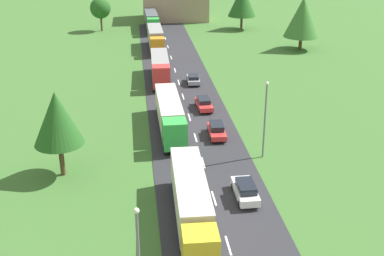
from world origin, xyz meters
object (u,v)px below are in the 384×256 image
Objects in this scene: truck_third at (160,67)px; lamppost_second at (265,116)px; tree_maple at (57,118)px; car_fifth at (193,79)px; truck_fourth at (156,38)px; distant_building at (175,1)px; tree_pine at (100,8)px; car_second at (245,190)px; car_fourth at (204,103)px; car_third at (217,130)px; truck_lead at (192,201)px; truck_second at (170,113)px; truck_fifth at (152,20)px; tree_birch at (303,17)px; tree_elm at (242,1)px.

lamppost_second is at bearing -71.77° from truck_third.
car_fifth is at bearing 59.12° from tree_maple.
distant_building reaches higher than truck_fourth.
tree_pine is (-19.27, 63.34, 0.31)m from lamppost_second.
tree_maple is at bearing 158.62° from car_second.
car_third is at bearing -88.41° from car_fourth.
car_fourth is at bearing -81.94° from truck_fourth.
truck_lead is 36.00m from car_fifth.
car_fifth is 25.23m from lamppost_second.
distant_building is at bearing 84.58° from truck_second.
car_fourth is 15.16m from lamppost_second.
truck_fifth is 1.92× the size of tree_pine.
lamppost_second is 0.54× the size of distant_building.
car_third is at bearing 74.02° from truck_lead.
car_second is at bearing -85.94° from truck_fifth.
car_second is 9.35m from lamppost_second.
car_third is (4.76, 16.62, -1.30)m from truck_lead.
tree_maple reaches higher than car_third.
tree_birch is 1.36× the size of tree_pine.
tree_elm is (14.36, 69.39, 5.23)m from car_second.
lamppost_second is (4.19, -24.60, 3.72)m from car_fifth.
truck_lead is at bearing -81.86° from tree_pine.
tree_birch reaches higher than tree_maple.
tree_maple is (-15.93, -7.01, 4.95)m from car_third.
truck_second is 3.13× the size of car_third.
truck_lead is 60.05m from tree_birch.
tree_birch is (21.71, 37.15, 5.11)m from car_third.
truck_third is at bearing -97.53° from distant_building.
truck_fourth is at bearing 89.55° from truck_second.
truck_fifth reaches higher than car_second.
car_fourth is at bearing -89.51° from car_fifth.
tree_maple is (-16.24, 6.36, 4.89)m from car_second.
truck_second is at bearing -110.15° from tree_elm.
truck_fourth reaches higher than truck_lead.
car_fifth is 0.43× the size of tree_elm.
tree_pine is at bearing 102.45° from car_second.
lamppost_second reaches higher than car_fourth.
car_fifth is at bearing -68.73° from tree_pine.
car_fourth is 49.98m from tree_elm.
tree_maple is 78.48m from distant_building.
tree_elm is (19.39, -1.40, 3.93)m from truck_fifth.
car_fifth is at bearing -78.27° from truck_fourth.
truck_fifth is 57.62m from car_third.
car_second is at bearing -81.32° from truck_third.
truck_third is at bearing -119.59° from tree_elm.
distant_building is (6.36, 48.14, 2.13)m from truck_third.
lamppost_second is 66.21m from tree_pine.
distant_building is (-2.50, 75.04, -0.28)m from lamppost_second.
truck_second is 18.97m from truck_third.
car_second is at bearing -77.55° from tree_pine.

